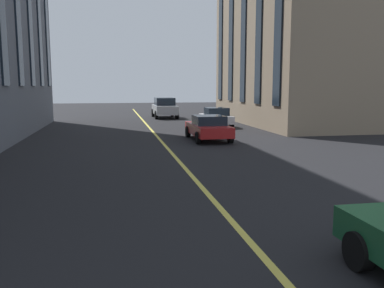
{
  "coord_description": "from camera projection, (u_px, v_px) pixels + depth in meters",
  "views": [
    {
      "loc": [
        6.67,
        2.51,
        2.96
      ],
      "look_at": [
        15.81,
        0.75,
        1.64
      ],
      "focal_mm": 38.27,
      "sensor_mm": 36.0,
      "label": 1
    }
  ],
  "objects": [
    {
      "name": "lane_centre_line",
      "position": [
        190.0,
        174.0,
        13.84
      ],
      "size": [
        80.0,
        0.16,
        0.01
      ],
      "color": "#D8C64C",
      "rests_on": "ground_plane"
    },
    {
      "name": "car_red_near",
      "position": [
        208.0,
        127.0,
        22.49
      ],
      "size": [
        4.4,
        1.95,
        1.37
      ],
      "color": "#B21E1E",
      "rests_on": "ground_plane"
    },
    {
      "name": "car_white_far",
      "position": [
        216.0,
        117.0,
        30.04
      ],
      "size": [
        3.9,
        1.89,
        1.4
      ],
      "color": "silver",
      "rests_on": "ground_plane"
    },
    {
      "name": "car_silver_oncoming",
      "position": [
        165.0,
        107.0,
        38.33
      ],
      "size": [
        4.7,
        2.14,
        1.88
      ],
      "color": "#B7BABF",
      "rests_on": "ground_plane"
    },
    {
      "name": "building_right_near",
      "position": [
        308.0,
        45.0,
        32.43
      ],
      "size": [
        17.03,
        10.83,
        12.33
      ],
      "color": "gray",
      "rests_on": "ground_plane"
    }
  ]
}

